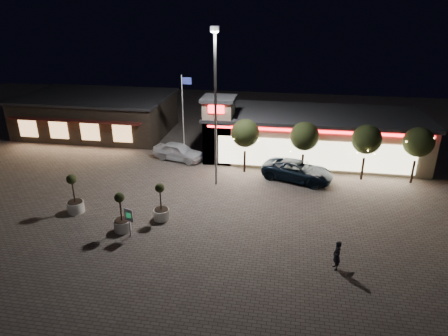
% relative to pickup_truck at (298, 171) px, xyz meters
% --- Properties ---
extents(ground, '(90.00, 90.00, 0.00)m').
position_rel_pickup_truck_xyz_m(ground, '(-8.61, -10.02, -0.82)').
color(ground, '#6B5F57').
rests_on(ground, ground).
extents(retail_building, '(20.40, 8.40, 6.10)m').
position_rel_pickup_truck_xyz_m(retail_building, '(0.89, 5.79, 1.39)').
color(retail_building, tan).
rests_on(retail_building, ground).
extents(restaurant_building, '(16.40, 11.00, 4.30)m').
position_rel_pickup_truck_xyz_m(restaurant_building, '(-22.61, 9.95, 1.34)').
color(restaurant_building, '#382D23').
rests_on(restaurant_building, ground).
extents(floodlight_pole, '(0.60, 0.40, 12.38)m').
position_rel_pickup_truck_xyz_m(floodlight_pole, '(-6.61, -2.02, 6.20)').
color(floodlight_pole, gray).
rests_on(floodlight_pole, ground).
extents(flagpole, '(0.95, 0.10, 8.00)m').
position_rel_pickup_truck_xyz_m(flagpole, '(-10.51, 2.98, 3.92)').
color(flagpole, white).
rests_on(flagpole, ground).
extents(string_tree_a, '(2.42, 2.42, 4.79)m').
position_rel_pickup_truck_xyz_m(string_tree_a, '(-4.61, 0.98, 2.74)').
color(string_tree_a, '#332319').
rests_on(string_tree_a, ground).
extents(string_tree_b, '(2.42, 2.42, 4.79)m').
position_rel_pickup_truck_xyz_m(string_tree_b, '(0.39, 0.98, 2.74)').
color(string_tree_b, '#332319').
rests_on(string_tree_b, ground).
extents(string_tree_c, '(2.42, 2.42, 4.79)m').
position_rel_pickup_truck_xyz_m(string_tree_c, '(5.39, 0.98, 2.74)').
color(string_tree_c, '#332319').
rests_on(string_tree_c, ground).
extents(string_tree_d, '(2.42, 2.42, 4.79)m').
position_rel_pickup_truck_xyz_m(string_tree_d, '(9.39, 0.98, 2.74)').
color(string_tree_d, '#332319').
rests_on(string_tree_d, ground).
extents(pickup_truck, '(6.47, 4.43, 1.64)m').
position_rel_pickup_truck_xyz_m(pickup_truck, '(0.00, 0.00, 0.00)').
color(pickup_truck, black).
rests_on(pickup_truck, ground).
extents(white_sedan, '(5.24, 3.19, 1.67)m').
position_rel_pickup_truck_xyz_m(white_sedan, '(-11.16, 2.81, 0.01)').
color(white_sedan, white).
rests_on(white_sedan, ground).
extents(pedestrian, '(0.56, 0.73, 1.77)m').
position_rel_pickup_truck_xyz_m(pedestrian, '(2.14, -12.06, 0.06)').
color(pedestrian, black).
rests_on(pedestrian, ground).
extents(dog, '(0.49, 0.27, 0.26)m').
position_rel_pickup_truck_xyz_m(dog, '(2.87, -12.76, -0.56)').
color(dog, '#59514C').
rests_on(dog, ground).
extents(planter_left, '(1.19, 1.19, 2.92)m').
position_rel_pickup_truck_xyz_m(planter_left, '(-15.65, -8.36, 0.08)').
color(planter_left, white).
rests_on(planter_left, ground).
extents(planter_mid, '(1.12, 1.12, 2.75)m').
position_rel_pickup_truck_xyz_m(planter_mid, '(-11.36, -10.17, 0.03)').
color(planter_mid, white).
rests_on(planter_mid, ground).
extents(planter_right, '(1.10, 1.10, 2.71)m').
position_rel_pickup_truck_xyz_m(planter_right, '(-9.28, -8.32, 0.01)').
color(planter_right, white).
rests_on(planter_right, ground).
extents(valet_sign, '(0.64, 0.26, 1.98)m').
position_rel_pickup_truck_xyz_m(valet_sign, '(-10.57, -10.79, 0.56)').
color(valet_sign, gray).
rests_on(valet_sign, ground).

